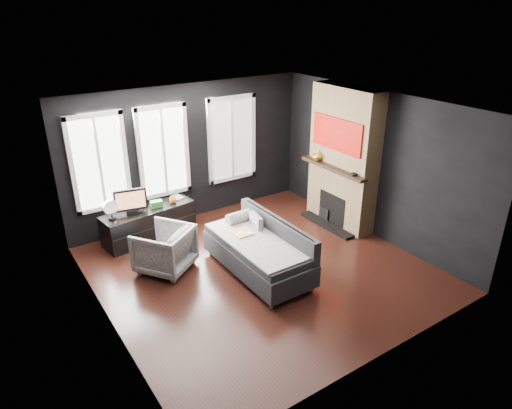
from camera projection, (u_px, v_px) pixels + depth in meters
floor at (261, 269)px, 7.59m from camera, size 5.00×5.00×0.00m
ceiling at (262, 108)px, 6.48m from camera, size 5.00×5.00×0.00m
wall_back at (189, 153)px, 8.93m from camera, size 5.00×0.02×2.70m
wall_left at (99, 238)px, 5.77m from camera, size 0.02×5.00×2.70m
wall_right at (374, 165)px, 8.31m from camera, size 0.02×5.00×2.70m
windows at (164, 104)px, 8.25m from camera, size 4.00×0.16×1.76m
fireplace at (343, 158)px, 8.66m from camera, size 0.70×1.62×2.70m
sofa at (258, 248)px, 7.36m from camera, size 1.02×2.03×0.87m
stripe_pillow at (256, 225)px, 7.68m from camera, size 0.15×0.39×0.38m
armchair at (164, 247)px, 7.44m from camera, size 1.09×1.08×0.83m
media_console at (149, 223)px, 8.50m from camera, size 1.78×0.77×0.59m
monitor at (130, 200)px, 8.10m from camera, size 0.60×0.24×0.52m
desk_fan at (111, 209)px, 7.91m from camera, size 0.26×0.26×0.37m
mug at (173, 200)px, 8.59m from camera, size 0.15×0.13×0.14m
book at (173, 193)px, 8.75m from camera, size 0.18×0.05×0.24m
storage_box at (156, 204)px, 8.43m from camera, size 0.24×0.17×0.12m
mantel_vase at (318, 155)px, 8.88m from camera, size 0.24×0.24×0.20m
mantel_clock at (354, 174)px, 8.16m from camera, size 0.15×0.15×0.04m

